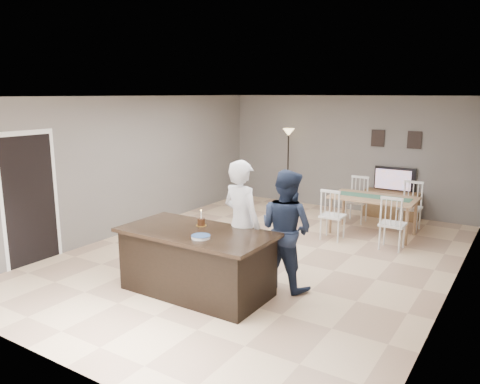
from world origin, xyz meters
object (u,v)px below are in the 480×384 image
Objects in this scene: kitchen_island at (197,261)px; floor_lamp at (288,146)px; man at (286,229)px; dining_table at (373,203)px; woman at (242,224)px; tv_console at (391,204)px; birthday_cake at (201,222)px; plate_stack at (201,237)px; television at (394,179)px.

floor_lamp is at bearing 103.98° from kitchen_island.
kitchen_island is 5.74m from floor_lamp.
dining_table is at bearing -84.56° from man.
dining_table is (1.23, 4.07, 0.18)m from kitchen_island.
woman is 0.64m from man.
man is (-0.25, -4.72, 0.56)m from tv_console.
birthday_cake is 0.60m from plate_stack.
birthday_cake is 0.13× the size of dining_table.
television is at bearing 3.60° from floor_lamp.
man is at bearing -95.93° from dining_table.
woman is (-0.81, -5.09, 0.06)m from television.
woman reaches higher than tv_console.
kitchen_island is 4.25m from dining_table.
woman is 1.00× the size of dining_table.
plate_stack is (-0.94, -5.88, 0.06)m from television.
tv_console is at bearing 76.34° from birthday_cake.
kitchen_island is 1.16× the size of dining_table.
birthday_cake is at bearing 46.44° from woman.
tv_console is 5.92m from plate_stack.
man is (-0.25, -4.79, -0.00)m from television.
man is 5.21m from floor_lamp.
kitchen_island is 8.48× the size of plate_stack.
woman is 0.58m from birthday_cake.
woman reaches higher than birthday_cake.
woman is at bearing 80.97° from television.
birthday_cake reaches higher than television.
woman reaches higher than plate_stack.
kitchen_island is 0.82m from woman.
man is at bearing 30.02° from birthday_cake.
plate_stack is at bearing -42.36° from kitchen_island.
dining_table is (0.03, -1.57, -0.23)m from television.
floor_lamp is (-1.27, 5.24, 0.52)m from birthday_cake.
television is at bearing -82.55° from man.
floor_lamp reaches higher than dining_table.
kitchen_island is 1.79× the size of tv_console.
kitchen_island is at bearing -107.78° from dining_table.
television reaches higher than tv_console.
plate_stack is 0.14× the size of dining_table.
television is at bearing 77.99° from kitchen_island.
birthday_cake is at bearing 111.40° from kitchen_island.
dining_table is (0.28, 3.22, -0.23)m from man.
man is at bearing -63.46° from floor_lamp.
man is at bearing 87.01° from television.
tv_console is 0.65× the size of dining_table.
birthday_cake reaches higher than dining_table.
plate_stack is at bearing 80.93° from television.
floor_lamp is (-2.60, 1.41, 0.84)m from dining_table.
kitchen_island is at bearing 52.12° from man.
television is at bearing 90.22° from dining_table.
man is 7.37× the size of birthday_cake.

